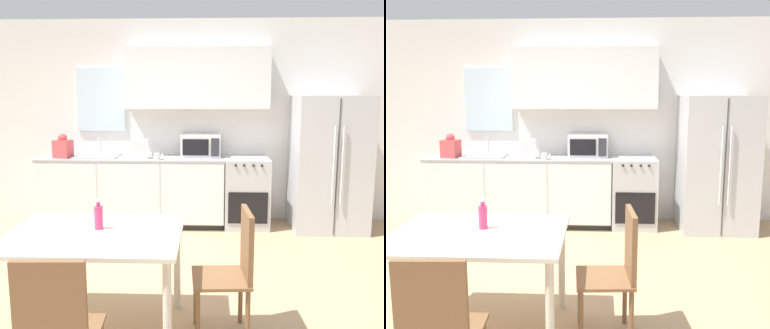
% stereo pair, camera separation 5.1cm
% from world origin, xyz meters
% --- Properties ---
extents(ground_plane, '(12.00, 12.00, 0.00)m').
position_xyz_m(ground_plane, '(0.00, 0.00, 0.00)').
color(ground_plane, tan).
extents(wall_back, '(12.00, 0.38, 2.70)m').
position_xyz_m(wall_back, '(0.07, 2.32, 1.46)').
color(wall_back, silver).
rests_on(wall_back, ground_plane).
extents(kitchen_counter, '(2.42, 0.64, 0.91)m').
position_xyz_m(kitchen_counter, '(-0.42, 2.02, 0.46)').
color(kitchen_counter, '#333333').
rests_on(kitchen_counter, ground_plane).
extents(oven_range, '(0.57, 0.64, 0.91)m').
position_xyz_m(oven_range, '(1.08, 2.01, 0.45)').
color(oven_range, '#B7BABC').
rests_on(oven_range, ground_plane).
extents(refrigerator, '(0.90, 0.81, 1.71)m').
position_xyz_m(refrigerator, '(2.11, 1.95, 0.85)').
color(refrigerator, silver).
rests_on(refrigerator, ground_plane).
extents(kitchen_sink, '(0.56, 0.45, 0.25)m').
position_xyz_m(kitchen_sink, '(-0.89, 2.03, 0.92)').
color(kitchen_sink, '#B7BABC').
rests_on(kitchen_sink, kitchen_counter).
extents(microwave, '(0.52, 0.39, 0.29)m').
position_xyz_m(microwave, '(0.48, 2.11, 1.05)').
color(microwave, silver).
rests_on(microwave, kitchen_counter).
extents(coffee_mug, '(0.11, 0.08, 0.08)m').
position_xyz_m(coffee_mug, '(-0.06, 1.81, 0.95)').
color(coffee_mug, white).
rests_on(coffee_mug, kitchen_counter).
extents(grocery_bag_0, '(0.24, 0.22, 0.31)m').
position_xyz_m(grocery_bag_0, '(-1.30, 1.92, 1.04)').
color(grocery_bag_0, '#D14C4C').
rests_on(grocery_bag_0, kitchen_counter).
extents(grocery_bag_1, '(0.21, 0.19, 0.31)m').
position_xyz_m(grocery_bag_1, '(-0.29, 1.90, 1.04)').
color(grocery_bag_1, white).
rests_on(grocery_bag_1, kitchen_counter).
extents(dining_table, '(1.22, 0.93, 0.76)m').
position_xyz_m(dining_table, '(-0.22, -0.63, 0.67)').
color(dining_table, beige).
rests_on(dining_table, ground_plane).
extents(dining_chair_near, '(0.42, 0.42, 0.93)m').
position_xyz_m(dining_chair_near, '(-0.20, -1.47, 0.54)').
color(dining_chair_near, brown).
rests_on(dining_chair_near, ground_plane).
extents(dining_chair_side, '(0.43, 0.43, 0.93)m').
position_xyz_m(dining_chair_side, '(0.77, -0.62, 0.54)').
color(dining_chair_side, brown).
rests_on(dining_chair_side, ground_plane).
extents(drink_bottle, '(0.06, 0.06, 0.22)m').
position_xyz_m(drink_bottle, '(-0.21, -0.55, 0.85)').
color(drink_bottle, '#DB386B').
rests_on(drink_bottle, dining_table).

